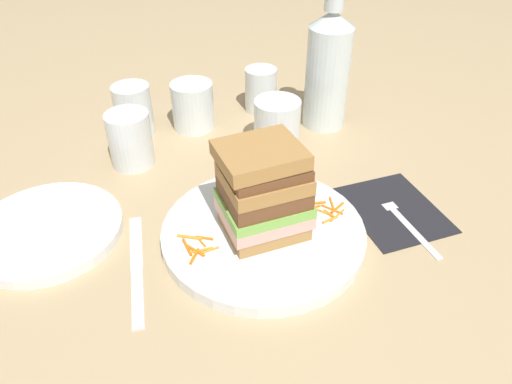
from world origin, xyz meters
name	(u,v)px	position (x,y,z in m)	size (l,w,h in m)	color
ground_plane	(265,225)	(0.00, 0.00, 0.00)	(3.00, 3.00, 0.00)	tan
main_plate	(263,233)	(-0.01, -0.02, 0.01)	(0.28, 0.28, 0.02)	white
sandwich	(263,191)	(-0.01, -0.02, 0.08)	(0.11, 0.10, 0.13)	#A87A42
carrot_shred_0	(205,238)	(-0.09, -0.02, 0.02)	(0.00, 0.00, 0.02)	orange
carrot_shred_1	(189,237)	(-0.11, -0.01, 0.02)	(0.00, 0.00, 0.03)	orange
carrot_shred_2	(195,250)	(-0.11, -0.04, 0.02)	(0.00, 0.00, 0.03)	orange
carrot_shred_3	(201,241)	(-0.10, -0.02, 0.02)	(0.00, 0.00, 0.02)	orange
carrot_shred_4	(201,250)	(-0.10, -0.04, 0.02)	(0.00, 0.00, 0.03)	orange
carrot_shred_5	(209,250)	(-0.09, -0.04, 0.02)	(0.00, 0.00, 0.03)	orange
carrot_shred_6	(194,256)	(-0.11, -0.05, 0.02)	(0.00, 0.00, 0.03)	orange
carrot_shred_7	(187,247)	(-0.12, -0.03, 0.02)	(0.00, 0.00, 0.03)	orange
carrot_shred_8	(332,209)	(0.09, -0.02, 0.02)	(0.00, 0.00, 0.03)	orange
carrot_shred_9	(330,220)	(0.08, -0.04, 0.02)	(0.00, 0.00, 0.03)	orange
carrot_shred_10	(337,208)	(0.10, -0.02, 0.02)	(0.00, 0.00, 0.03)	orange
carrot_shred_11	(337,215)	(0.10, -0.03, 0.02)	(0.00, 0.00, 0.03)	orange
carrot_shred_12	(329,214)	(0.09, -0.03, 0.02)	(0.00, 0.00, 0.02)	orange
carrot_shred_13	(310,209)	(0.07, -0.01, 0.02)	(0.00, 0.00, 0.03)	orange
carrot_shred_14	(325,212)	(0.08, -0.02, 0.02)	(0.00, 0.00, 0.03)	orange
carrot_shred_15	(319,202)	(0.08, 0.00, 0.02)	(0.00, 0.00, 0.02)	orange
carrot_shred_16	(332,204)	(0.10, -0.01, 0.02)	(0.00, 0.00, 0.03)	orange
carrot_shred_17	(313,214)	(0.07, -0.02, 0.02)	(0.00, 0.00, 0.03)	orange
napkin_dark	(393,209)	(0.19, -0.03, 0.00)	(0.13, 0.15, 0.00)	black
fork	(402,217)	(0.19, -0.05, 0.00)	(0.02, 0.17, 0.00)	silver
knife	(137,270)	(-0.18, -0.03, 0.00)	(0.04, 0.20, 0.00)	silver
juice_glass	(277,127)	(0.10, 0.20, 0.04)	(0.08, 0.08, 0.09)	white
water_bottle	(328,69)	(0.21, 0.24, 0.11)	(0.08, 0.08, 0.25)	silver
empty_tumbler_0	(193,106)	(-0.03, 0.31, 0.04)	(0.08, 0.08, 0.09)	silver
empty_tumbler_1	(130,139)	(-0.15, 0.22, 0.05)	(0.07, 0.07, 0.09)	silver
empty_tumbler_2	(134,110)	(-0.13, 0.32, 0.05)	(0.07, 0.07, 0.09)	silver
empty_tumbler_3	(261,90)	(0.12, 0.34, 0.04)	(0.06, 0.06, 0.08)	silver
side_plate	(47,230)	(-0.29, 0.08, 0.01)	(0.20, 0.20, 0.02)	white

